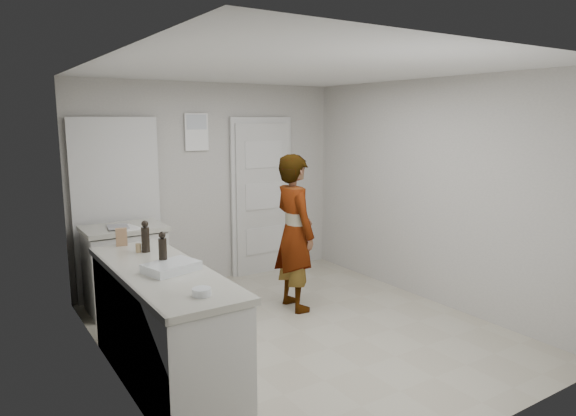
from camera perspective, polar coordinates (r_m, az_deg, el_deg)
ground at (r=5.18m, az=1.50°, el=-13.56°), size 4.00×4.00×0.00m
room_shell at (r=6.46m, az=-9.62°, el=0.54°), size 4.00×4.00×4.00m
main_counter at (r=4.24m, az=-13.65°, el=-13.06°), size 0.64×1.96×0.93m
side_counter at (r=5.88m, az=-17.57°, el=-6.70°), size 0.84×0.61×0.93m
person at (r=5.54m, az=0.74°, el=-2.74°), size 0.45×0.65×1.69m
cake_mix_box at (r=4.88m, az=-18.01°, el=-3.08°), size 0.11×0.07×0.16m
spice_jar at (r=4.61m, az=-16.29°, el=-4.28°), size 0.05×0.05×0.07m
oil_cruet_a at (r=4.58m, az=-15.56°, el=-3.13°), size 0.07×0.07×0.28m
oil_cruet_b at (r=4.06m, az=-13.75°, el=-4.62°), size 0.06×0.06×0.29m
baking_dish at (r=3.98m, az=-12.83°, el=-6.45°), size 0.44×0.36×0.07m
egg_bowl at (r=3.42m, az=-9.57°, el=-9.17°), size 0.13×0.13×0.05m
papers at (r=5.64m, az=-17.63°, el=-2.12°), size 0.30×0.35×0.01m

